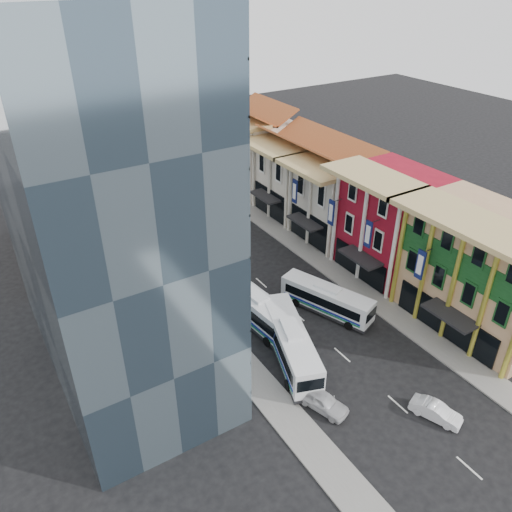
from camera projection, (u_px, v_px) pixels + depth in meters
ground at (407, 412)px, 40.17m from camera, size 200.00×200.00×0.00m
sidewalk_right at (321, 261)px, 60.03m from camera, size 3.00×90.00×0.15m
sidewalk_left at (193, 306)px, 52.35m from camera, size 3.00×90.00×0.15m
shophouse_tan at (483, 272)px, 47.06m from camera, size 8.00×14.00×12.00m
shophouse_red at (391, 223)px, 55.82m from camera, size 8.00×10.00×12.00m
shophouse_cream_near at (336, 201)px, 63.27m from camera, size 8.00×9.00×10.00m
shophouse_cream_mid at (294, 178)px, 69.83m from camera, size 8.00×9.00×10.00m
shophouse_cream_far at (255, 153)px, 77.24m from camera, size 8.00×12.00×11.00m
office_tower at (98, 205)px, 38.66m from camera, size 12.00×26.00×30.00m
office_block_far at (61, 195)px, 60.00m from camera, size 10.00×18.00×14.00m
bus_left_near at (291, 343)px, 44.70m from camera, size 6.21×11.61×3.64m
bus_left_far at (255, 308)px, 49.29m from camera, size 3.62×11.28×3.55m
bus_right at (327, 299)px, 50.85m from camera, size 5.66×10.14×3.19m
sedan_left at (323, 401)px, 40.23m from camera, size 3.08×4.78×1.51m
sedan_right at (436, 411)px, 39.41m from camera, size 2.78×4.26×1.33m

